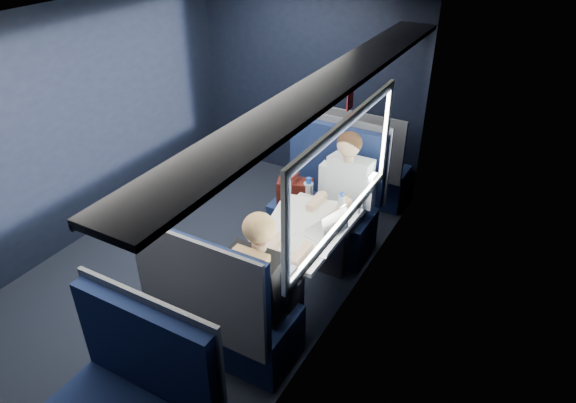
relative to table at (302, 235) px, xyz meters
The scene contains 12 objects.
ground 1.23m from the table, behind, with size 2.80×4.20×0.01m, color black.
room_shell 1.30m from the table, behind, with size 3.00×4.40×2.40m.
table is the anchor object (origin of this frame).
seat_bay_near 0.92m from the table, 102.70° to the left, with size 1.04×0.62×1.26m.
seat_bay_far 0.93m from the table, 101.78° to the right, with size 1.04×0.62×1.26m.
seat_row_front 1.82m from the table, 95.80° to the left, with size 1.04×0.51×1.16m.
man 0.70m from the table, 84.48° to the left, with size 0.53×0.56×1.32m.
woman 0.71m from the table, 84.55° to the right, with size 0.53×0.56×1.32m.
papers 0.10m from the table, 108.89° to the left, with size 0.58×0.84×0.01m, color white.
laptop 0.27m from the table, ahead, with size 0.30×0.35×0.22m.
bottle_small 0.43m from the table, 61.32° to the left, with size 0.06×0.06×0.21m.
cup 0.54m from the table, 55.93° to the left, with size 0.07×0.07×0.09m, color white.
Camera 1 is at (2.63, -3.10, 3.12)m, focal length 32.00 mm.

